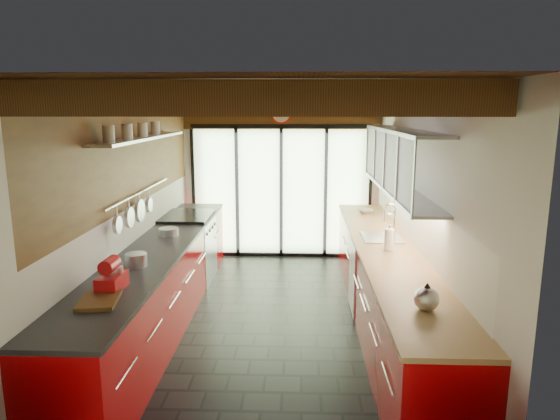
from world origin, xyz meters
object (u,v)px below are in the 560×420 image
Objects in this scene: soap_bottle at (389,241)px; paper_towel at (389,240)px; kettle at (427,297)px; stand_mixer at (112,277)px; bowl at (365,211)px.

paper_towel is at bearing -90.00° from soap_bottle.
paper_towel is (0.00, 1.63, 0.02)m from kettle.
soap_bottle is (2.54, 1.31, -0.01)m from stand_mixer.
stand_mixer is 1.61× the size of soap_bottle.
paper_towel is (2.54, 1.30, 0.00)m from stand_mixer.
stand_mixer reaches higher than kettle.
kettle is 0.95× the size of paper_towel.
kettle is (2.54, -0.33, -0.02)m from stand_mixer.
stand_mixer is at bearing -152.69° from soap_bottle.
bowl is (2.54, 3.28, -0.09)m from stand_mixer.
soap_bottle is 0.97× the size of bowl.
soap_bottle is at bearing -90.00° from bowl.
kettle is 3.61m from bowl.
bowl is at bearing 52.27° from stand_mixer.
bowl is (0.00, 3.61, -0.07)m from kettle.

